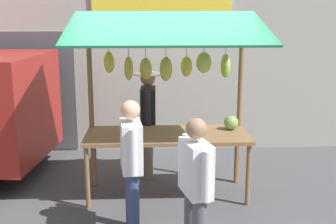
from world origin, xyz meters
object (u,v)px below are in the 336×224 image
Objects in this scene: market_stall at (169,84)px; shopper_in_striped_shirt at (196,183)px; vendor_with_sunhat at (148,115)px; shopper_with_shopping_bag at (131,159)px.

shopper_in_striped_shirt is at bearing 95.97° from market_stall.
shopper_with_shopping_bag is at bearing -4.46° from vendor_with_sunhat.
shopper_with_shopping_bag is 1.03× the size of shopper_in_striped_shirt.
vendor_with_sunhat is 1.08× the size of shopper_in_striped_shirt.
vendor_with_sunhat reaches higher than shopper_with_shopping_bag.
shopper_in_striped_shirt is (-0.65, 0.65, -0.03)m from shopper_with_shopping_bag.
vendor_with_sunhat is at bearing -68.02° from market_stall.
market_stall is 1.38m from shopper_with_shopping_bag.
market_stall is at bearing -29.36° from shopper_with_shopping_bag.
market_stall is at bearing 23.40° from vendor_with_sunhat.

